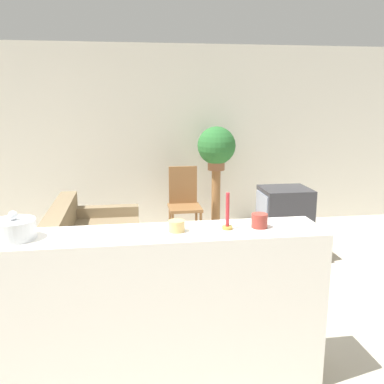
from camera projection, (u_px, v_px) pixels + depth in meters
The scene contains 13 objects.
ground_plane at pixel (151, 352), 3.34m from camera, with size 14.00×14.00×0.00m, color beige.
wall_back at pixel (136, 138), 6.36m from camera, with size 9.00×0.06×2.70m.
couch at pixel (93, 251), 4.73m from camera, with size 0.97×1.77×0.77m.
tv_stand at pixel (283, 243), 5.21m from camera, with size 0.77×0.54×0.40m.
television at pixel (284, 208), 5.12m from camera, with size 0.58×0.51×0.49m.
wooden_chair at pixel (184, 200), 5.94m from camera, with size 0.44×0.44×1.00m.
plant_stand at pixel (216, 201), 6.27m from camera, with size 0.13×0.13×0.91m.
potted_plant at pixel (216, 146), 6.10m from camera, with size 0.55×0.55×0.63m.
foreground_counter at pixel (153, 311), 2.85m from camera, with size 2.27×0.44×1.10m.
decorative_bowl at pixel (14, 229), 2.59m from camera, with size 0.26×0.26×0.18m.
candle_jar at pixel (177, 226), 2.75m from camera, with size 0.11×0.11×0.07m.
candlestick at pixel (227, 217), 2.79m from camera, with size 0.07×0.07×0.24m.
coffee_tin at pixel (259, 221), 2.82m from camera, with size 0.11×0.11×0.09m.
Camera 1 is at (-0.13, -3.00, 1.95)m, focal length 40.00 mm.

